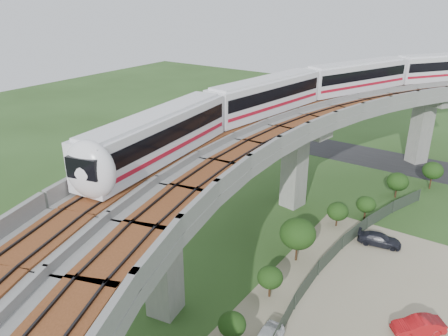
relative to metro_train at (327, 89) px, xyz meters
The scene contains 15 objects.
ground 19.11m from the metro_train, 98.37° to the right, with size 160.00×160.00×0.00m, color #2B481C.
dirt_lot 23.73m from the metro_train, 54.21° to the right, with size 18.00×26.00×0.04m, color gray.
asphalt_road 19.92m from the metro_train, 97.80° to the left, with size 60.00×8.00×0.03m, color #232326.
viaduct 14.93m from the metro_train, 83.24° to the right, with size 19.58×73.98×11.40m.
metro_train is the anchor object (origin of this frame).
fence 20.03m from the metro_train, 62.21° to the right, with size 3.87×38.73×1.50m.
tree_0 17.02m from the metro_train, 40.95° to the left, with size 2.37×2.37×3.36m.
tree_1 13.57m from the metro_train, 29.14° to the left, with size 2.40×2.40×3.00m.
tree_2 12.71m from the metro_train, 22.57° to the right, with size 1.96×1.96×2.48m.
tree_3 12.96m from the metro_train, 51.86° to the right, with size 2.11×2.11×2.55m.
tree_4 17.05m from the metro_train, 74.10° to the right, with size 3.13×3.13×4.05m.
tree_5 22.28m from the metro_train, 77.29° to the right, with size 1.98×1.98×2.64m.
tree_6 27.50m from the metro_train, 79.34° to the right, with size 1.88×1.88×2.58m.
car_red 25.10m from the metro_train, 48.76° to the right, with size 1.25×3.58×1.18m, color #A30F13.
car_dark 16.36m from the metro_train, 37.07° to the right, with size 1.58×3.89×1.13m, color black.
Camera 1 is at (19.16, -29.29, 22.14)m, focal length 35.00 mm.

